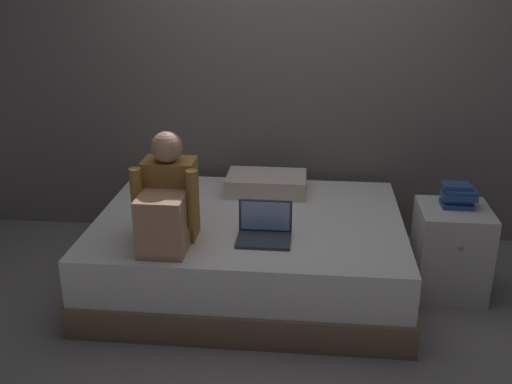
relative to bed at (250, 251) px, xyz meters
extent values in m
plane|color=gray|center=(0.20, -0.30, -0.24)|extent=(8.00, 8.00, 0.00)
cube|color=slate|center=(0.20, 0.90, 1.11)|extent=(5.60, 0.10, 2.70)
cube|color=#7A6047|center=(0.00, 0.00, -0.14)|extent=(2.00, 1.50, 0.20)
cube|color=silver|center=(0.00, 0.00, 0.10)|extent=(1.96, 1.46, 0.29)
cube|color=beige|center=(1.30, 0.03, 0.05)|extent=(0.44, 0.44, 0.59)
sphere|color=gray|center=(1.30, -0.19, 0.18)|extent=(0.04, 0.04, 0.04)
cube|color=olive|center=(-0.43, -0.33, 0.49)|extent=(0.30, 0.20, 0.48)
sphere|color=#A87C5E|center=(-0.43, -0.36, 0.81)|extent=(0.18, 0.18, 0.18)
cube|color=#A87C5E|center=(-0.43, -0.55, 0.42)|extent=(0.26, 0.24, 0.34)
cylinder|color=olive|center=(-0.59, -0.47, 0.55)|extent=(0.07, 0.07, 0.34)
cylinder|color=olive|center=(-0.27, -0.47, 0.55)|extent=(0.07, 0.07, 0.34)
cube|color=#333842|center=(0.12, -0.36, 0.26)|extent=(0.32, 0.22, 0.02)
cube|color=#333842|center=(0.12, -0.25, 0.37)|extent=(0.32, 0.01, 0.20)
cube|color=#8CB2EA|center=(0.12, -0.26, 0.37)|extent=(0.29, 0.00, 0.18)
cube|color=beige|center=(0.07, 0.45, 0.31)|extent=(0.56, 0.36, 0.13)
cube|color=#284C84|center=(1.31, 0.07, 0.36)|extent=(0.19, 0.14, 0.03)
cube|color=#284C84|center=(1.32, 0.09, 0.39)|extent=(0.17, 0.14, 0.03)
cube|color=#284C84|center=(1.32, 0.07, 0.42)|extent=(0.21, 0.15, 0.03)
cube|color=#284C84|center=(1.32, 0.08, 0.45)|extent=(0.19, 0.14, 0.02)
cube|color=#284C84|center=(1.30, 0.10, 0.47)|extent=(0.17, 0.12, 0.03)
camera|label=1|loc=(0.39, -3.50, 1.78)|focal=41.58mm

